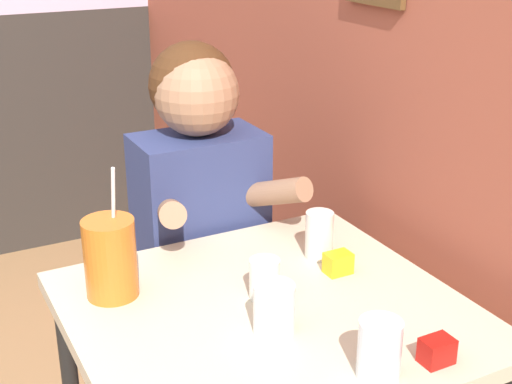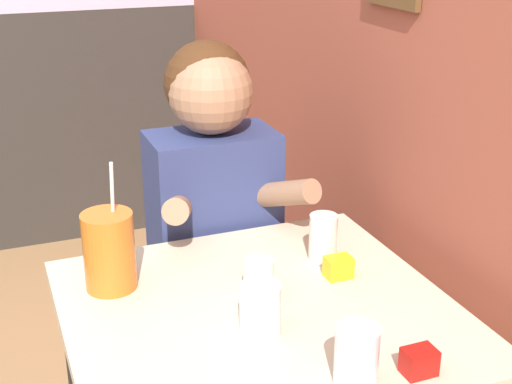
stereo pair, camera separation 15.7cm
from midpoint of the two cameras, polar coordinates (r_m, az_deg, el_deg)
The scene contains 9 objects.
main_table at distance 1.56m, azimuth -1.93°, elevation -11.88°, with size 0.80×0.77×0.74m.
person_seated at distance 1.99m, azimuth -6.68°, elevation -4.09°, with size 0.42×0.42×1.21m.
cocktail_pitcher at distance 1.57m, azimuth -14.42°, elevation -5.21°, with size 0.11×0.11×0.30m.
glass_near_pitcher at distance 1.41m, azimuth -1.77°, elevation -9.41°, with size 0.08×0.08×0.11m.
glass_center at distance 1.53m, azimuth -2.27°, elevation -7.04°, with size 0.07×0.07×0.09m.
glass_far_side at distance 1.70m, azimuth 2.45°, elevation -3.49°, with size 0.07×0.07×0.11m.
glass_by_brick at distance 1.30m, azimuth 6.38°, elevation -12.48°, with size 0.08×0.08×0.11m.
condiment_ketchup at distance 1.36m, azimuth 11.03°, elevation -12.47°, with size 0.06×0.04×0.05m.
condiment_mustard at distance 1.64m, azimuth 3.87°, elevation -5.77°, with size 0.06×0.04×0.05m.
Camera 1 is at (0.34, -0.81, 1.52)m, focal length 50.00 mm.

